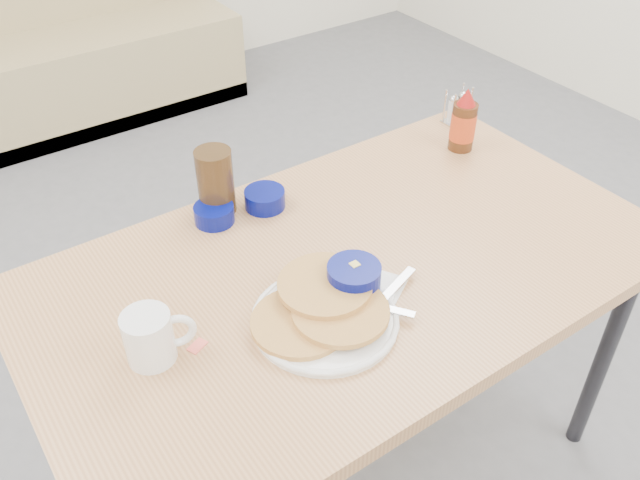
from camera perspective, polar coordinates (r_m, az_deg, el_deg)
booth_bench at (r=3.75m, az=-22.27°, el=14.22°), size 1.90×0.56×1.22m
dining_table at (r=1.52m, az=2.53°, el=-3.68°), size 1.40×0.80×0.76m
pancake_plate at (r=1.34m, az=0.31°, el=-6.10°), size 0.30×0.29×0.05m
coffee_mug at (r=1.29m, az=-14.03°, el=-7.87°), size 0.13×0.09×0.10m
grits_setting at (r=1.39m, az=2.89°, el=-3.60°), size 0.27×0.25×0.08m
creamer_bowl at (r=1.61m, az=-8.90°, el=2.18°), size 0.09×0.09×0.04m
butter_bowl at (r=1.64m, az=-4.67°, el=3.47°), size 0.10×0.10×0.04m
amber_tumbler at (r=1.61m, az=-8.79°, el=4.89°), size 0.12×0.12×0.16m
condiment_caddy at (r=2.04m, az=11.47°, el=10.71°), size 0.09×0.05×0.10m
syrup_bottle at (r=1.88m, az=11.98°, el=9.61°), size 0.07×0.07×0.18m
sugar_wrapper at (r=1.32m, az=-10.29°, el=-8.77°), size 0.04×0.04×0.00m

